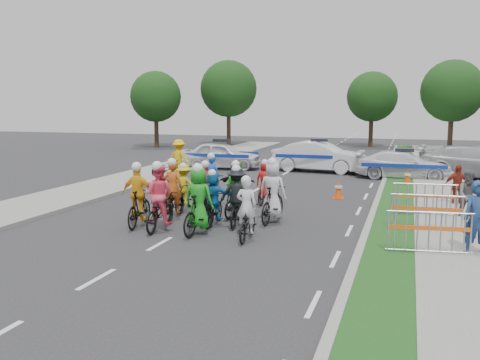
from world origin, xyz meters
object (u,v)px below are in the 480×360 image
(rider_7, at_px, (273,198))
(parked_bike, at_px, (167,169))
(rider_11, at_px, (236,188))
(barrier_0, at_px, (429,235))
(rider_1, at_px, (199,207))
(marshal_hiviz, at_px, (179,158))
(barrier_1, at_px, (426,214))
(cone_0, at_px, (338,190))
(tree_0, at_px, (156,97))
(tree_4, at_px, (372,97))
(rider_2, at_px, (159,205))
(rider_8, at_px, (236,195))
(spectator_2, at_px, (457,186))
(police_car_0, at_px, (221,155))
(civilian_sedan, at_px, (475,162))
(rider_10, at_px, (184,192))
(spectator_0, at_px, (478,219))
(barrier_2, at_px, (424,201))
(rider_6, at_px, (174,198))
(rider_3, at_px, (139,202))
(rider_13, at_px, (265,186))
(rider_5, at_px, (213,201))
(spectator_1, at_px, (470,196))
(rider_4, at_px, (237,202))
(rider_12, at_px, (212,186))
(police_car_1, at_px, (319,157))
(rider_0, at_px, (247,218))
(tree_3, at_px, (229,89))
(cone_1, at_px, (407,177))
(tree_1, at_px, (453,91))
(rider_9, at_px, (206,193))

(rider_7, distance_m, parked_bike, 10.59)
(rider_11, relative_size, barrier_0, 0.84)
(rider_1, xyz_separation_m, marshal_hiviz, (-5.50, 10.96, 0.15))
(barrier_1, xyz_separation_m, cone_0, (-3.10, 4.92, -0.22))
(rider_11, height_order, barrier_0, rider_11)
(rider_11, bearing_deg, cone_0, -131.05)
(tree_0, distance_m, tree_4, 18.03)
(rider_2, bearing_deg, rider_8, -126.19)
(rider_7, height_order, spectator_2, rider_7)
(spectator_2, height_order, marshal_hiviz, marshal_hiviz)
(police_car_0, xyz_separation_m, civilian_sedan, (13.21, 0.17, 0.04))
(rider_10, distance_m, marshal_hiviz, 8.85)
(spectator_0, bearing_deg, barrier_2, 100.53)
(police_car_0, bearing_deg, rider_6, -174.63)
(rider_3, relative_size, rider_13, 1.18)
(rider_5, height_order, spectator_0, spectator_0)
(barrier_0, relative_size, tree_0, 0.32)
(police_car_0, bearing_deg, spectator_1, -138.53)
(barrier_1, relative_size, cone_0, 2.86)
(civilian_sedan, xyz_separation_m, tree_0, (-23.28, 12.02, 3.39))
(spectator_2, bearing_deg, rider_4, -148.84)
(rider_10, height_order, marshal_hiviz, marshal_hiviz)
(spectator_0, bearing_deg, rider_12, 147.15)
(rider_10, relative_size, cone_0, 2.38)
(rider_1, distance_m, cone_0, 7.56)
(rider_6, bearing_deg, civilian_sedan, -134.82)
(police_car_1, height_order, tree_0, tree_0)
(rider_8, height_order, tree_4, tree_4)
(cone_0, bearing_deg, police_car_0, 134.89)
(rider_5, distance_m, spectator_0, 7.38)
(rider_3, distance_m, rider_10, 2.67)
(rider_3, height_order, spectator_1, rider_3)
(rider_0, height_order, tree_3, tree_3)
(barrier_2, distance_m, cone_0, 4.14)
(rider_6, height_order, rider_8, rider_6)
(police_car_1, height_order, tree_4, tree_4)
(rider_3, relative_size, tree_4, 0.31)
(rider_3, bearing_deg, cone_1, -132.10)
(rider_7, bearing_deg, police_car_1, -81.50)
(rider_10, distance_m, tree_1, 27.91)
(rider_11, relative_size, marshal_hiviz, 0.90)
(rider_8, bearing_deg, rider_7, 164.44)
(rider_0, xyz_separation_m, rider_7, (0.16, 2.23, 0.20))
(spectator_2, bearing_deg, rider_9, -162.29)
(rider_4, distance_m, cone_0, 6.07)
(rider_12, xyz_separation_m, cone_0, (4.38, 2.28, -0.28))
(spectator_1, height_order, tree_3, tree_3)
(rider_4, bearing_deg, rider_11, -77.11)
(spectator_1, distance_m, marshal_hiviz, 14.66)
(barrier_2, bearing_deg, spectator_0, -75.85)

